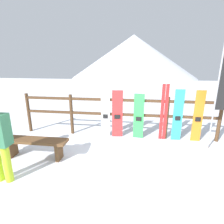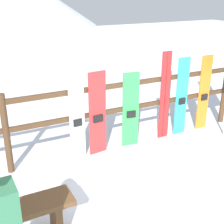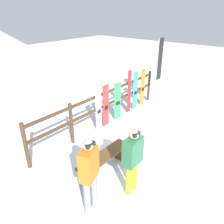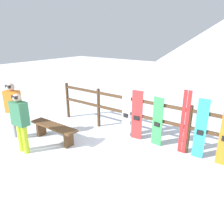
% 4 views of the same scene
% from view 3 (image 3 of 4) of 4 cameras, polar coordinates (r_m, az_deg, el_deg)
% --- Properties ---
extents(ground_plane, '(40.00, 40.00, 0.00)m').
position_cam_3_polar(ground_plane, '(6.74, 9.88, -7.83)').
color(ground_plane, white).
extents(fence, '(5.93, 0.10, 1.27)m').
position_cam_3_polar(fence, '(7.29, -2.00, 2.02)').
color(fence, '#4C331E').
rests_on(fence, ground).
extents(bench, '(1.59, 0.36, 0.48)m').
position_cam_3_polar(bench, '(5.41, -1.95, -12.08)').
color(bench, brown).
rests_on(bench, ground).
extents(person_orange, '(0.48, 0.36, 1.64)m').
position_cam_3_polar(person_orange, '(4.19, -5.98, -15.07)').
color(person_orange, gray).
rests_on(person_orange, ground).
extents(person_plaid_green, '(0.45, 0.26, 1.56)m').
position_cam_3_polar(person_plaid_green, '(4.59, 5.39, -11.79)').
color(person_plaid_green, '#B7D826').
rests_on(person_plaid_green, ground).
extents(snowboard_white, '(0.26, 0.07, 1.44)m').
position_cam_3_polar(snowboard_white, '(7.03, -3.55, 0.67)').
color(snowboard_white, white).
rests_on(snowboard_white, ground).
extents(snowboard_red, '(0.32, 0.08, 1.44)m').
position_cam_3_polar(snowboard_red, '(7.27, -1.62, 1.63)').
color(snowboard_red, red).
rests_on(snowboard_red, ground).
extents(snowboard_green, '(0.30, 0.09, 1.36)m').
position_cam_3_polar(snowboard_green, '(7.74, 1.45, 2.82)').
color(snowboard_green, green).
rests_on(snowboard_green, ground).
extents(ski_pair_red, '(0.19, 0.02, 1.65)m').
position_cam_3_polar(ski_pair_red, '(8.23, 4.51, 5.29)').
color(ski_pair_red, red).
rests_on(ski_pair_red, ground).
extents(snowboard_cyan, '(0.26, 0.06, 1.51)m').
position_cam_3_polar(snowboard_cyan, '(8.56, 6.04, 5.50)').
color(snowboard_cyan, '#2DBFCC').
rests_on(snowboard_cyan, ground).
extents(snowboard_orange, '(0.27, 0.06, 1.49)m').
position_cam_3_polar(snowboard_orange, '(9.00, 7.99, 6.38)').
color(snowboard_orange, orange).
rests_on(snowboard_orange, ground).
extents(rental_flag, '(0.40, 0.04, 2.67)m').
position_cam_3_polar(rental_flag, '(8.80, 12.04, 11.90)').
color(rental_flag, '#99999E').
rests_on(rental_flag, ground).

